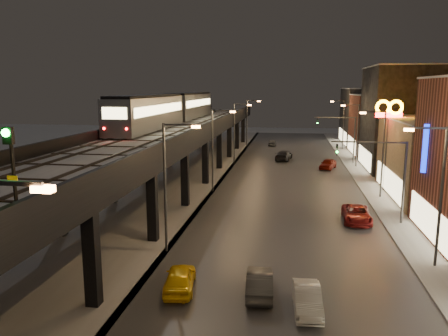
{
  "coord_description": "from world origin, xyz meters",
  "views": [
    {
      "loc": [
        7.74,
        -15.0,
        11.33
      ],
      "look_at": [
        2.47,
        18.76,
        5.0
      ],
      "focal_mm": 35.0,
      "sensor_mm": 36.0,
      "label": 1
    }
  ],
  "objects": [
    {
      "name": "car_onc_silver",
      "position": [
        8.76,
        6.08,
        0.63
      ],
      "size": [
        1.54,
        3.91,
        1.27
      ],
      "primitive_type": "imported",
      "rotation": [
        0.0,
        0.0,
        0.05
      ],
      "color": "silver",
      "rests_on": "ground"
    },
    {
      "name": "building_f",
      "position": [
        23.99,
        76.0,
        5.58
      ],
      "size": [
        12.2,
        16.2,
        11.16
      ],
      "color": "#242426",
      "rests_on": "ground"
    },
    {
      "name": "sign_carwash",
      "position": [
        18.5,
        19.97,
        6.06
      ],
      "size": [
        1.65,
        0.35,
        8.58
      ],
      "color": "#38383A",
      "rests_on": "ground"
    },
    {
      "name": "streetlight_right_2",
      "position": [
        16.73,
        31.0,
        5.24
      ],
      "size": [
        2.56,
        0.28,
        9.0
      ],
      "color": "#38383A",
      "rests_on": "ground"
    },
    {
      "name": "sidewalk_right",
      "position": [
        17.5,
        35.0,
        0.07
      ],
      "size": [
        4.0,
        120.0,
        0.14
      ],
      "primitive_type": "cube",
      "color": "#9FA1A8",
      "rests_on": "ground"
    },
    {
      "name": "streetlight_left_3",
      "position": [
        -0.43,
        49.0,
        5.24
      ],
      "size": [
        2.57,
        0.28,
        9.0
      ],
      "color": "#38383A",
      "rests_on": "ground"
    },
    {
      "name": "road_surface",
      "position": [
        7.5,
        35.0,
        0.03
      ],
      "size": [
        17.0,
        120.0,
        0.06
      ],
      "primitive_type": "cube",
      "color": "#46474D",
      "rests_on": "ground"
    },
    {
      "name": "car_onc_red",
      "position": [
        12.88,
        46.76,
        0.71
      ],
      "size": [
        2.96,
        4.48,
        1.42
      ],
      "primitive_type": "imported",
      "rotation": [
        0.0,
        0.0,
        -0.34
      ],
      "color": "maroon",
      "rests_on": "ground"
    },
    {
      "name": "building_e",
      "position": [
        23.99,
        62.0,
        5.08
      ],
      "size": [
        12.2,
        12.2,
        10.16
      ],
      "color": "brown",
      "rests_on": "ground"
    },
    {
      "name": "car_onc_dark",
      "position": [
        13.38,
        21.96,
        0.68
      ],
      "size": [
        2.42,
        4.96,
        1.36
      ],
      "primitive_type": "imported",
      "rotation": [
        0.0,
        0.0,
        -0.04
      ],
      "color": "maroon",
      "rests_on": "ground"
    },
    {
      "name": "car_taxi",
      "position": [
        1.73,
        7.35,
        0.69
      ],
      "size": [
        2.2,
        4.24,
        1.38
      ],
      "primitive_type": "imported",
      "rotation": [
        0.0,
        0.0,
        3.29
      ],
      "color": "yellow",
      "rests_on": "ground"
    },
    {
      "name": "viaduct_parapet_far",
      "position": [
        -10.35,
        32.0,
        6.85
      ],
      "size": [
        0.3,
        100.0,
        1.1
      ],
      "primitive_type": "cube",
      "color": "black",
      "rests_on": "elevated_viaduct"
    },
    {
      "name": "building_d",
      "position": [
        23.99,
        48.0,
        7.08
      ],
      "size": [
        12.2,
        13.2,
        14.16
      ],
      "color": "black",
      "rests_on": "ground"
    },
    {
      "name": "subway_train",
      "position": [
        -8.5,
        43.35,
        8.55
      ],
      "size": [
        3.25,
        39.99,
        3.89
      ],
      "color": "gray",
      "rests_on": "viaduct_trackbed"
    },
    {
      "name": "viaduct_trackbed",
      "position": [
        -6.01,
        31.97,
        6.39
      ],
      "size": [
        8.4,
        100.0,
        0.32
      ],
      "color": "#B2B7C1",
      "rests_on": "elevated_viaduct"
    },
    {
      "name": "streetlight_left_2",
      "position": [
        -0.43,
        31.0,
        5.24
      ],
      "size": [
        2.57,
        0.28,
        9.0
      ],
      "color": "#38383A",
      "rests_on": "ground"
    },
    {
      "name": "traffic_light_rig_b",
      "position": [
        15.84,
        52.0,
        4.5
      ],
      "size": [
        6.1,
        0.34,
        7.0
      ],
      "color": "#38383A",
      "rests_on": "ground"
    },
    {
      "name": "streetlight_right_3",
      "position": [
        16.73,
        49.0,
        5.24
      ],
      "size": [
        2.56,
        0.28,
        9.0
      ],
      "color": "#38383A",
      "rests_on": "ground"
    },
    {
      "name": "car_near_white",
      "position": [
        6.21,
        7.56,
        0.68
      ],
      "size": [
        1.71,
        4.19,
        1.35
      ],
      "primitive_type": "imported",
      "rotation": [
        0.0,
        0.0,
        3.21
      ],
      "color": "#464647",
      "rests_on": "ground"
    },
    {
      "name": "elevated_viaduct",
      "position": [
        -6.0,
        31.84,
        5.62
      ],
      "size": [
        9.0,
        100.0,
        6.3
      ],
      "color": "black",
      "rests_on": "ground"
    },
    {
      "name": "car_far_white",
      "position": [
        3.97,
        70.28,
        0.62
      ],
      "size": [
        1.53,
        3.67,
        1.24
      ],
      "primitive_type": "imported",
      "rotation": [
        0.0,
        0.0,
        3.16
      ],
      "color": "slate",
      "rests_on": "ground"
    },
    {
      "name": "streetlight_right_4",
      "position": [
        16.73,
        67.0,
        5.24
      ],
      "size": [
        2.56,
        0.28,
        9.0
      ],
      "color": "#38383A",
      "rests_on": "ground"
    },
    {
      "name": "viaduct_parapet_streetside",
      "position": [
        -1.65,
        32.0,
        6.85
      ],
      "size": [
        0.3,
        100.0,
        1.1
      ],
      "primitive_type": "cube",
      "color": "black",
      "rests_on": "elevated_viaduct"
    },
    {
      "name": "sign_mcdonalds",
      "position": [
        18.0,
        34.26,
        8.16
      ],
      "size": [
        2.99,
        0.56,
        10.03
      ],
      "color": "#38383A",
      "rests_on": "ground"
    },
    {
      "name": "car_mid_dark",
      "position": [
        6.59,
        53.23,
        0.76
      ],
      "size": [
        2.89,
        5.5,
        1.52
      ],
      "primitive_type": "imported",
      "rotation": [
        0.0,
        0.0,
        2.99
      ],
      "color": "black",
      "rests_on": "ground"
    },
    {
      "name": "traffic_light_rig_a",
      "position": [
        15.84,
        22.0,
        4.5
      ],
      "size": [
        6.1,
        0.34,
        7.0
      ],
      "color": "#38383A",
      "rests_on": "ground"
    },
    {
      "name": "streetlight_right_1",
      "position": [
        16.73,
        13.0,
        5.24
      ],
      "size": [
        2.56,
        0.28,
        9.0
      ],
      "color": "#38383A",
      "rests_on": "ground"
    },
    {
      "name": "under_viaduct_pavement",
      "position": [
        -6.0,
        35.0,
        0.03
      ],
      "size": [
        11.0,
        120.0,
        0.06
      ],
      "primitive_type": "cube",
      "color": "#9FA1A8",
      "rests_on": "ground"
    },
    {
      "name": "rail_signal",
      "position": [
        -2.1,
        -1.07,
        9.0
      ],
      "size": [
        0.39,
        0.45,
        3.35
      ],
      "color": "black",
      "rests_on": "viaduct_trackbed"
    },
    {
      "name": "streetlight_left_1",
      "position": [
        -0.43,
        13.0,
        5.24
      ],
      "size": [
        2.57,
        0.28,
        9.0
      ],
      "color": "#38383A",
      "rests_on": "ground"
    },
    {
      "name": "streetlight_left_4",
      "position": [
        -0.43,
        67.0,
        5.24
      ],
      "size": [
        2.57,
        0.28,
        9.0
      ],
      "color": "#38383A",
      "rests_on": "ground"
    }
  ]
}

